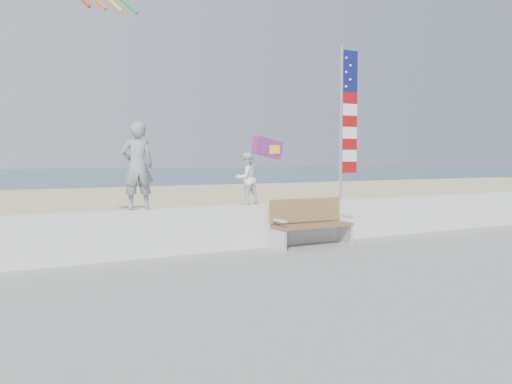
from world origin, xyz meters
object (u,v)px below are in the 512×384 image
at_px(bench, 310,222).
at_px(flag, 346,117).
at_px(child, 247,179).
at_px(adult, 137,166).

bearing_deg(bench, flag, 19.43).
height_order(child, flag, flag).
relative_size(child, flag, 0.31).
distance_m(adult, bench, 3.83).
bearing_deg(child, adult, -5.98).
distance_m(child, bench, 1.66).
xyz_separation_m(adult, bench, (3.61, -0.45, -1.21)).
relative_size(adult, flag, 0.47).
distance_m(adult, child, 2.33).
bearing_deg(child, flag, 174.01).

